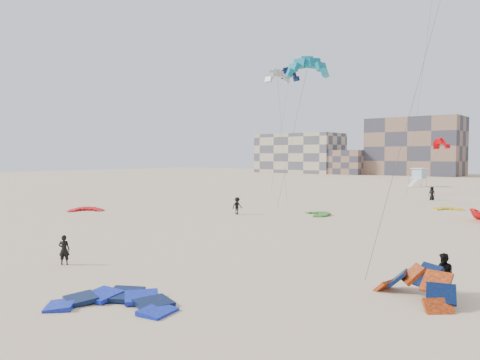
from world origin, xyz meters
The scene contains 18 objects.
ground centered at (0.00, 0.00, 0.00)m, with size 320.00×320.00×0.00m, color #D6B78F.
kite_ground_blue centered at (4.23, -3.80, 0.00)m, with size 4.82×5.02×0.68m, color #1330BC, non-canonical shape.
kite_ground_orange centered at (13.57, 4.95, 0.00)m, with size 3.86×3.23×2.27m, color #FF4912, non-canonical shape.
kite_ground_red centered at (-26.08, 14.32, 0.00)m, with size 3.50×3.69×0.64m, color #E90006, non-canonical shape.
kite_ground_green centered at (-4.09, 27.53, 0.00)m, with size 3.31×3.50×0.51m, color #398B21, non-canonical shape.
kite_ground_yellow centered at (5.19, 41.00, 0.00)m, with size 2.88×3.03×0.39m, color #FFEE0C, non-canonical shape.
kitesurfer_main centered at (-4.13, -1.13, 0.85)m, with size 0.62×0.41×1.71m, color black.
kitesurfer_b centered at (14.31, 6.48, 0.93)m, with size 0.90×0.70×1.85m, color black.
kitesurfer_c centered at (-10.97, 22.67, 0.91)m, with size 1.17×0.67×1.81m, color black.
kitesurfer_e centered at (0.10, 51.89, 0.94)m, with size 0.92×0.60×1.88m, color black.
kite_fly_teal_a centered at (-0.36, 19.01, 13.42)m, with size 8.42×6.89×13.82m.
kite_fly_grey centered at (-14.05, 34.57, 16.14)m, with size 7.34×7.69×16.39m.
kite_fly_navy centered at (-20.50, 47.36, 18.84)m, with size 3.94×6.21×19.32m.
kite_fly_red centered at (-3.16, 67.12, 8.05)m, with size 4.84×8.94×8.47m.
lifeguard_tower_far centered at (-10.67, 79.43, 1.83)m, with size 3.08×5.32×3.70m.
condo_west_a centered at (-70.00, 130.00, 7.00)m, with size 30.00×15.00×14.00m, color #BEAE8C.
condo_west_b centered at (-30.00, 134.00, 9.00)m, with size 28.00×14.00×18.00m, color #876551.
condo_fill_left centered at (-50.00, 128.00, 4.00)m, with size 12.00×10.00×8.00m, color #876551.
Camera 1 is at (20.22, -15.23, 6.21)m, focal length 35.00 mm.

